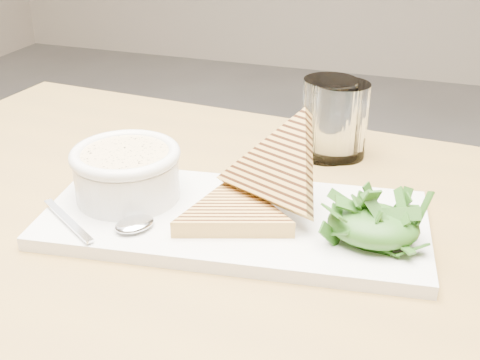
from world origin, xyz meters
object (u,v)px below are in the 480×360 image
(glass_far, at_px, (328,119))
(glass_near, at_px, (342,120))
(table_top, at_px, (236,259))
(soup_bowl, at_px, (127,178))
(platter, at_px, (234,220))

(glass_far, bearing_deg, glass_near, 21.62)
(table_top, xyz_separation_m, glass_near, (0.07, 0.27, 0.07))
(glass_far, bearing_deg, table_top, -99.89)
(table_top, relative_size, soup_bowl, 9.39)
(platter, bearing_deg, glass_near, 71.28)
(platter, relative_size, glass_near, 4.02)
(table_top, height_order, glass_far, glass_far)
(table_top, bearing_deg, glass_near, 76.58)
(soup_bowl, relative_size, glass_far, 1.08)
(table_top, bearing_deg, glass_far, 80.11)
(table_top, distance_m, glass_far, 0.28)
(soup_bowl, height_order, glass_far, glass_far)
(glass_near, xyz_separation_m, glass_far, (-0.02, -0.01, 0.00))
(platter, height_order, soup_bowl, soup_bowl)
(glass_near, bearing_deg, platter, -108.72)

